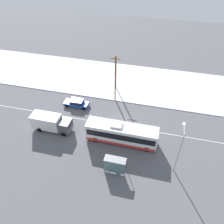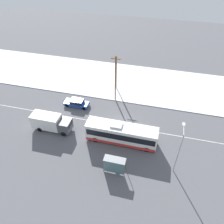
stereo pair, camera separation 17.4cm
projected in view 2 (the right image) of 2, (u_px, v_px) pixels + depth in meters
The scene contains 11 objects.
ground_plane at pixel (120, 126), 38.23m from camera, with size 120.00×120.00×0.00m, color #56565B.
snow_lot at pixel (134, 82), 48.68m from camera, with size 80.00×15.00×0.12m.
lane_marking_center at pixel (120, 126), 38.23m from camera, with size 60.00×0.12×0.00m.
city_bus at pixel (121, 134), 34.44m from camera, with size 11.25×2.57×3.52m.
box_truck at pixel (51, 122), 36.61m from camera, with size 6.75×2.30×2.93m.
sedan_car at pixel (77, 103), 41.98m from camera, with size 4.73×1.80×1.44m.
pedestrian_at_stop at pixel (115, 160), 31.39m from camera, with size 0.61×0.27×1.70m.
bus_shelter at pixel (114, 164), 30.11m from camera, with size 3.05×1.20×2.40m.
streetlamp at pixel (180, 147), 28.63m from camera, with size 0.36×2.52×7.38m.
utility_pole_roadside at pixel (115, 78), 40.88m from camera, with size 1.80×0.24×9.42m.
utility_pole_snowlot at pixel (116, 72), 44.78m from camera, with size 1.80×0.24×7.32m.
Camera 2 is at (5.25, -26.93, 26.77)m, focal length 35.00 mm.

